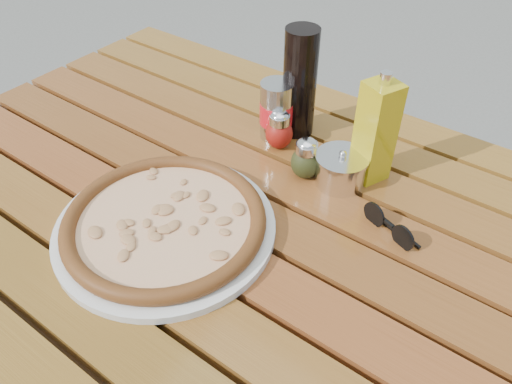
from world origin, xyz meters
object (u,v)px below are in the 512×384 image
Objects in this scene: table at (249,242)px; plate at (166,228)px; sunglasses at (389,226)px; dark_bottle at (300,83)px; soda_can at (276,111)px; pepper_shaker at (279,130)px; oregano_shaker at (306,159)px; parmesan_tin at (341,169)px; olive_oil_cruet at (376,132)px; pizza at (164,221)px.

table is 0.17m from plate.
table is 3.89× the size of plate.
dark_bottle is at bearing 169.63° from sunglasses.
soda_can is at bearing -120.89° from dark_bottle.
pepper_shaker is 0.10m from oregano_shaker.
oregano_shaker is (0.11, 0.26, 0.03)m from plate.
sunglasses is at bearing -27.64° from parmesan_tin.
dark_bottle reaches higher than oregano_shaker.
sunglasses is (0.13, -0.07, -0.01)m from parmesan_tin.
table is at bearing -118.20° from parmesan_tin.
dark_bottle is at bearing 166.40° from olive_oil_cruet.
parmesan_tin is 0.14m from sunglasses.
soda_can is at bearing 163.10° from parmesan_tin.
pepper_shaker is at bearing 169.92° from parmesan_tin.
olive_oil_cruet is 0.09m from parmesan_tin.
soda_can is at bearing 133.54° from pepper_shaker.
plate is at bearing -92.81° from pepper_shaker.
parmesan_tin is at bearing -31.83° from dark_bottle.
olive_oil_cruet is 0.17m from sunglasses.
parmesan_tin is at bearing -10.08° from pepper_shaker.
pepper_shaker is at bearing -89.11° from dark_bottle.
sunglasses is at bearing 23.60° from table.
soda_can is at bearing 178.02° from sunglasses.
olive_oil_cruet reaches higher than table.
oregano_shaker is at bearing -161.51° from parmesan_tin.
olive_oil_cruet is at bearing 58.73° from plate.
parmesan_tin reaches higher than plate.
pepper_shaker is 0.04m from soda_can.
table is at bearing -75.17° from dark_bottle.
pepper_shaker reaches higher than pizza.
pizza is 3.76× the size of soda_can.
plate is 0.40m from olive_oil_cruet.
pizza is 4.09× the size of sunglasses.
dark_bottle is 1.83× the size of soda_can.
pepper_shaker is at bearing 109.57° from table.
soda_can is 0.98× the size of parmesan_tin.
pepper_shaker reaches higher than sunglasses.
table is at bearing -119.34° from olive_oil_cruet.
dark_bottle is (0.01, 0.37, 0.09)m from pizza.
table is at bearing 55.50° from plate.
table is 17.07× the size of pepper_shaker.
pepper_shaker and oregano_shaker have the same top height.
plate is 0.31m from pepper_shaker.
table is 11.44× the size of parmesan_tin.
oregano_shaker is at bearing -51.60° from dark_bottle.
pepper_shaker is 0.68× the size of soda_can.
plate is at bearing -120.99° from parmesan_tin.
sunglasses is (0.30, 0.21, 0.01)m from plate.
oregano_shaker is at bearing -142.99° from olive_oil_cruet.
pepper_shaker reaches higher than parmesan_tin.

